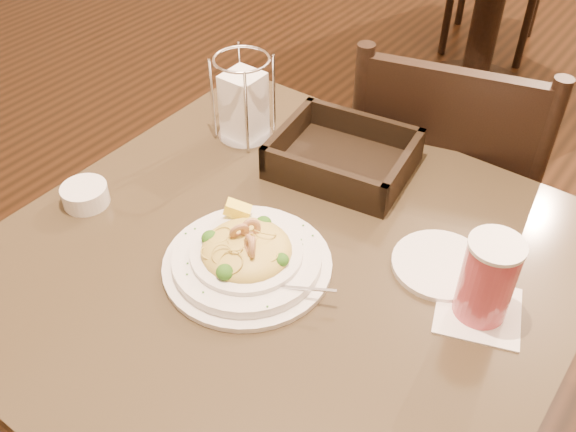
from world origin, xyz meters
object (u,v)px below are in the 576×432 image
Objects in this scene: main_table at (282,347)px; dining_chair_near at (439,199)px; butter_ramekin at (85,195)px; pasta_bowl at (247,255)px; napkin_caddy at (244,104)px; bread_basket at (343,159)px; drink_glass at (487,280)px; side_plate at (440,265)px.

main_table is 0.97× the size of dining_chair_near.
butter_ramekin is at bearing 43.80° from dining_chair_near.
pasta_bowl is at bearing -126.62° from main_table.
napkin_caddy reaches higher than pasta_bowl.
drink_glass is at bearing -26.37° from bread_basket.
napkin_caddy is at bearing -173.85° from bread_basket.
napkin_caddy is at bearing 138.44° from main_table.
pasta_bowl is 0.38m from napkin_caddy.
napkin_caddy is at bearing 74.33° from butter_ramekin.
bread_basket reaches higher than main_table.
pasta_bowl reaches higher than bread_basket.
bread_basket is at bearing 154.80° from side_plate.
main_table is at bearing 53.38° from pasta_bowl.
side_plate reaches higher than main_table.
side_plate is (0.25, 0.18, -0.02)m from pasta_bowl.
dining_chair_near is 5.84× the size of drink_glass.
butter_ramekin is at bearing -131.25° from bread_basket.
napkin_caddy reaches higher than butter_ramekin.
pasta_bowl is at bearing -143.79° from side_plate.
main_table is 0.48m from napkin_caddy.
bread_basket is (-0.36, 0.18, -0.05)m from drink_glass.
bread_basket is 0.23m from napkin_caddy.
main_table is 0.27m from pasta_bowl.
side_plate is 0.63m from butter_ramekin.
butter_ramekin is at bearing -165.71° from main_table.
pasta_bowl is 0.37m from drink_glass.
dining_chair_near is 0.43m from bread_basket.
drink_glass reaches higher than butter_ramekin.
drink_glass is at bearing 15.13° from butter_ramekin.
drink_glass is (0.27, -0.49, 0.32)m from dining_chair_near.
bread_basket is at bearing 101.05° from main_table.
main_table is at bearing 71.03° from dining_chair_near.
side_plate is (0.22, 0.14, 0.24)m from main_table.
drink_glass reaches higher than side_plate.
main_table is 3.00× the size of pasta_bowl.
napkin_caddy is at bearing 165.14° from drink_glass.
napkin_caddy is 0.35m from butter_ramekin.
butter_ramekin is (-0.09, -0.34, -0.06)m from napkin_caddy.
napkin_caddy is at bearing 129.80° from pasta_bowl.
napkin_caddy is 0.51m from side_plate.
drink_glass is at bearing 16.13° from main_table.
drink_glass reaches higher than pasta_bowl.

